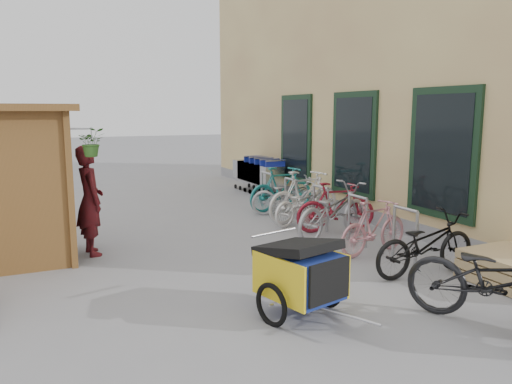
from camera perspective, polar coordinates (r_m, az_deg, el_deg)
name	(u,v)px	position (r m, az deg, el deg)	size (l,w,h in m)	color
ground	(269,284)	(6.81, 1.49, -10.50)	(80.00, 80.00, 0.00)	gray
building	(418,64)	(13.91, 18.05, 13.76)	(6.07, 13.00, 7.00)	#E1CB81
bike_rack	(320,203)	(9.80, 7.38, -1.30)	(0.05, 5.35, 0.86)	#A5A8AD
shopping_carts	(257,172)	(13.98, 0.13, 2.33)	(0.58, 2.31, 1.04)	silver
child_trailer	(301,272)	(5.71, 5.11, -9.06)	(1.02, 1.60, 0.92)	navy
cargo_bike	(505,283)	(5.93, 26.55, -9.25)	(1.54, 2.10, 1.05)	black
person_kiosk	(90,201)	(8.41, -18.46, -0.94)	(0.64, 0.42, 1.77)	maroon
bike_0	(425,244)	(7.45, 18.79, -5.63)	(0.60, 1.72, 0.90)	black
bike_1	(374,227)	(8.30, 13.35, -3.93)	(0.42, 1.48, 0.89)	#D48993
bike_2	(333,211)	(9.18, 8.82, -2.14)	(0.67, 1.91, 1.00)	#9B9B9F
bike_3	(336,207)	(9.66, 9.15, -1.70)	(0.45, 1.60, 0.96)	maroon
bike_4	(303,204)	(10.26, 5.37, -1.38)	(0.55, 1.57, 0.83)	white
bike_5	(304,196)	(10.42, 5.54, -0.49)	(0.51, 1.81, 1.09)	white
bike_6	(288,195)	(11.16, 3.68, -0.38)	(0.57, 1.65, 0.87)	#9B9B9F
bike_7	(282,189)	(11.53, 2.95, 0.37)	(0.49, 1.72, 1.04)	teal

